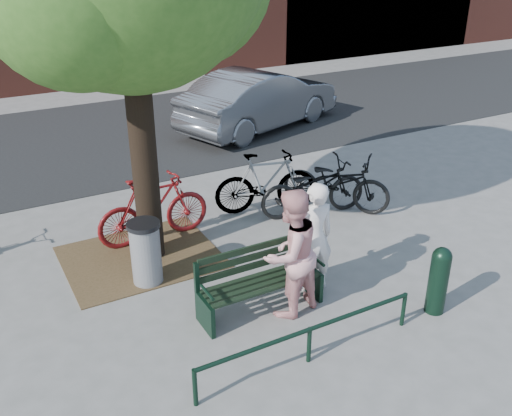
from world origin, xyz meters
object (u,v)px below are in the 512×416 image
person_left (314,237)px  bicycle_c (313,188)px  park_bench (258,278)px  litter_bin (146,253)px  person_right (290,254)px  parked_car (260,99)px  bollard (439,278)px

person_left → bicycle_c: (1.39, 2.05, -0.31)m
park_bench → litter_bin: bearing=129.5°
park_bench → bicycle_c: bearing=42.2°
person_right → parked_car: 8.37m
parked_car → litter_bin: bearing=119.3°
person_right → bicycle_c: person_right is taller
park_bench → bollard: (2.11, -1.25, 0.06)m
bollard → parked_car: size_ratio=0.21×
litter_bin → bicycle_c: bearing=12.2°
park_bench → litter_bin: litter_bin is taller
bollard → person_left: bearing=131.3°
bicycle_c → park_bench: bearing=142.6°
litter_bin → bollard: bearing=-39.0°
park_bench → litter_bin: (-1.13, 1.37, 0.03)m
person_right → bollard: person_right is taller
litter_bin → person_left: bearing=-32.0°
person_left → person_right: 0.70m
bollard → parked_car: (1.95, 8.48, 0.25)m
person_right → bicycle_c: bearing=-143.1°
park_bench → parked_car: size_ratio=0.36×
litter_bin → park_bench: bearing=-50.5°
person_left → bicycle_c: bearing=-119.2°
bicycle_c → person_left: bearing=156.3°
park_bench → bicycle_c: (2.34, 2.12, 0.06)m
person_left → parked_car: (3.11, 7.16, -0.05)m
person_left → parked_car: size_ratio=0.35×
park_bench → person_left: 1.02m
person_left → parked_car: person_left is taller
litter_bin → parked_car: (5.19, 5.86, 0.28)m
park_bench → parked_car: (4.06, 7.23, 0.31)m
litter_bin → parked_car: size_ratio=0.21×
park_bench → bicycle_c: size_ratio=0.86×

